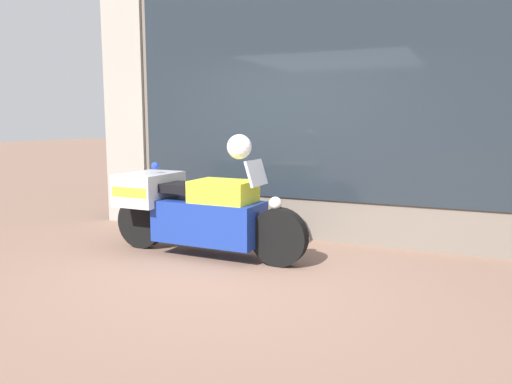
{
  "coord_description": "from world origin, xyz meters",
  "views": [
    {
      "loc": [
        2.15,
        -4.41,
        1.58
      ],
      "look_at": [
        -0.29,
        1.04,
        0.72
      ],
      "focal_mm": 35.0,
      "sensor_mm": 36.0,
      "label": 1
    }
  ],
  "objects": [
    {
      "name": "ground_plane",
      "position": [
        0.0,
        0.0,
        0.0
      ],
      "size": [
        60.0,
        60.0,
        0.0
      ],
      "primitive_type": "plane",
      "color": "#7A5B4C"
    },
    {
      "name": "white_helmet",
      "position": [
        -0.26,
        0.53,
        1.29
      ],
      "size": [
        0.27,
        0.27,
        0.27
      ],
      "primitive_type": "sphere",
      "color": "white",
      "rests_on": "paramedic_motorcycle"
    },
    {
      "name": "shop_building",
      "position": [
        -0.35,
        2.0,
        1.89
      ],
      "size": [
        6.34,
        0.55,
        3.77
      ],
      "color": "#6B6056",
      "rests_on": "ground"
    },
    {
      "name": "window_display",
      "position": [
        0.28,
        2.03,
        0.45
      ],
      "size": [
        5.18,
        0.3,
        1.89
      ],
      "color": "slate",
      "rests_on": "ground"
    },
    {
      "name": "paramedic_motorcycle",
      "position": [
        -0.87,
        0.54,
        0.55
      ],
      "size": [
        2.5,
        0.79,
        1.15
      ],
      "rotation": [
        0.0,
        0.0,
        -0.03
      ],
      "color": "black",
      "rests_on": "ground"
    }
  ]
}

